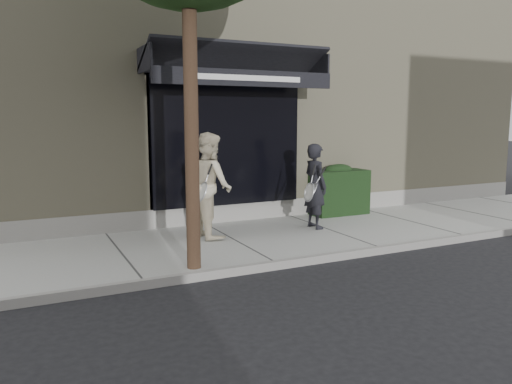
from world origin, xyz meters
TOP-DOWN VIEW (x-y plane):
  - ground at (0.00, 0.00)m, footprint 80.00×80.00m
  - sidewalk at (0.00, 0.00)m, footprint 20.00×3.00m
  - curb at (0.00, -1.55)m, footprint 20.00×0.10m
  - building_facade at (-0.01, 4.96)m, footprint 14.30×8.04m
  - hedge at (1.10, 1.25)m, footprint 1.30×0.70m
  - pedestrian_front at (-0.17, 0.22)m, footprint 0.70×0.86m
  - pedestrian_back at (-2.30, 0.43)m, footprint 0.78×0.97m

SIDE VIEW (x-z plane):
  - ground at x=0.00m, z-range 0.00..0.00m
  - sidewalk at x=0.00m, z-range 0.00..0.12m
  - curb at x=0.00m, z-range 0.00..0.14m
  - hedge at x=1.10m, z-range 0.09..1.23m
  - pedestrian_front at x=-0.17m, z-range 0.12..1.79m
  - pedestrian_back at x=-2.30m, z-range 0.12..2.04m
  - building_facade at x=-0.01m, z-range -0.08..5.56m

